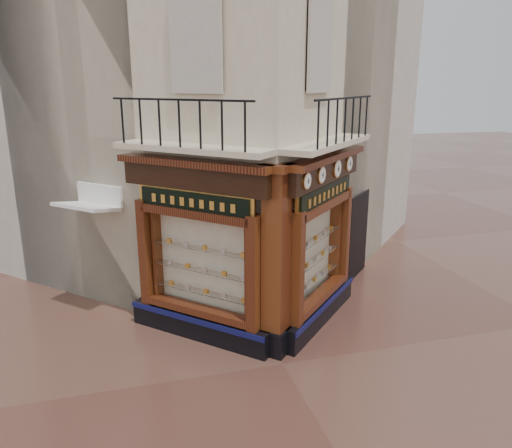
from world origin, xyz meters
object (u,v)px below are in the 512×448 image
object	(u,v)px
corner_pilaster	(276,265)
signboard_left	(194,202)
awning	(96,312)
signboard_right	(326,194)
clock_a	(307,181)
clock_b	(321,175)
clock_d	(349,164)
clock_c	(337,169)

from	to	relation	value
corner_pilaster	signboard_left	xyz separation A→B (m)	(-1.46, 1.01, 1.15)
awning	signboard_right	xyz separation A→B (m)	(5.15, -1.96, 3.10)
corner_pilaster	clock_a	bearing A→B (deg)	-44.62
awning	signboard_right	distance (m)	6.32
clock_b	awning	xyz separation A→B (m)	(-4.82, 2.44, -3.62)
clock_b	clock_d	size ratio (longest dim) A/B	0.99
clock_a	signboard_right	size ratio (longest dim) A/B	0.16
signboard_left	signboard_right	bearing A→B (deg)	-135.00
clock_c	awning	size ratio (longest dim) A/B	0.29
clock_c	signboard_left	size ratio (longest dim) A/B	0.20
clock_c	signboard_left	distance (m)	3.29
clock_a	awning	bearing A→B (deg)	100.29
corner_pilaster	signboard_left	distance (m)	2.12
clock_a	awning	xyz separation A→B (m)	(-4.29, 2.97, -3.62)
awning	signboard_right	size ratio (longest dim) A/B	0.65
corner_pilaster	clock_a	world-z (taller)	corner_pilaster
clock_b	clock_a	bearing A→B (deg)	-180.00
clock_a	clock_b	world-z (taller)	clock_b
signboard_right	clock_a	bearing A→B (deg)	-175.20
signboard_left	signboard_right	size ratio (longest dim) A/B	0.96
clock_b	clock_c	bearing A→B (deg)	-0.00
clock_c	clock_d	distance (m)	0.79
clock_b	signboard_right	size ratio (longest dim) A/B	0.17
clock_c	clock_d	xyz separation A→B (m)	(0.56, 0.56, -0.00)
awning	clock_d	bearing A→B (deg)	-146.60
corner_pilaster	signboard_left	world-z (taller)	corner_pilaster
clock_b	clock_d	xyz separation A→B (m)	(1.21, 1.21, -0.00)
corner_pilaster	awning	xyz separation A→B (m)	(-3.68, 2.98, -1.95)
awning	corner_pilaster	bearing A→B (deg)	-173.94
clock_a	awning	distance (m)	6.35
clock_a	signboard_left	bearing A→B (deg)	108.99
corner_pilaster	clock_d	size ratio (longest dim) A/B	10.80
corner_pilaster	clock_c	distance (m)	2.72
corner_pilaster	clock_c	world-z (taller)	corner_pilaster
clock_b	signboard_right	bearing A→B (deg)	11.00
clock_d	signboard_right	xyz separation A→B (m)	(-0.88, -0.73, -0.52)
clock_d	awning	bearing A→B (deg)	123.40
corner_pilaster	signboard_right	xyz separation A→B (m)	(1.46, 1.01, 1.15)
signboard_right	signboard_left	bearing A→B (deg)	135.00
clock_d	clock_a	bearing A→B (deg)	-180.00
clock_c	awning	bearing A→B (deg)	116.82
clock_d	awning	size ratio (longest dim) A/B	0.26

